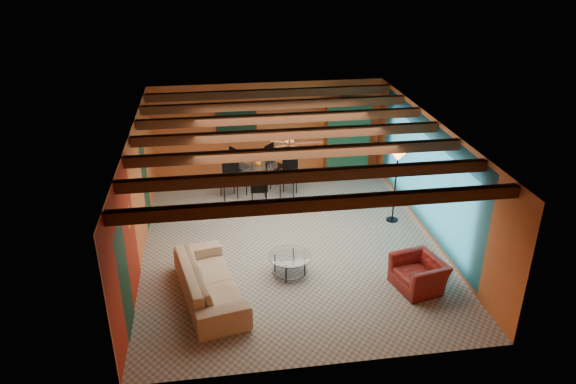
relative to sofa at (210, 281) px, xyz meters
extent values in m
cube|color=#9A948A|center=(1.82, 1.88, -0.36)|extent=(6.50, 8.00, 0.01)
cube|color=silver|center=(1.82, 1.88, 2.34)|extent=(6.50, 8.00, 0.01)
cube|color=#D66731|center=(1.82, 5.88, 0.99)|extent=(6.50, 0.02, 2.70)
cube|color=#A22412|center=(-1.43, 1.88, 0.99)|extent=(0.02, 8.00, 2.70)
cube|color=teal|center=(5.07, 1.88, 0.99)|extent=(0.02, 8.00, 2.70)
imported|color=tan|center=(0.00, 0.00, 0.00)|extent=(1.46, 2.64, 0.73)
imported|color=maroon|center=(4.06, -0.27, -0.05)|extent=(1.05, 1.14, 0.63)
cube|color=brown|center=(4.02, 5.58, 0.66)|extent=(1.19, 0.62, 2.04)
cube|color=black|center=(0.92, 5.84, 1.29)|extent=(1.05, 0.03, 0.65)
imported|color=#26661E|center=(4.02, 5.58, 1.92)|extent=(0.56, 0.53, 0.49)
imported|color=orange|center=(1.39, 4.61, 0.83)|extent=(0.23, 0.23, 0.19)
camera|label=1|loc=(0.21, -8.71, 5.91)|focal=33.79mm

